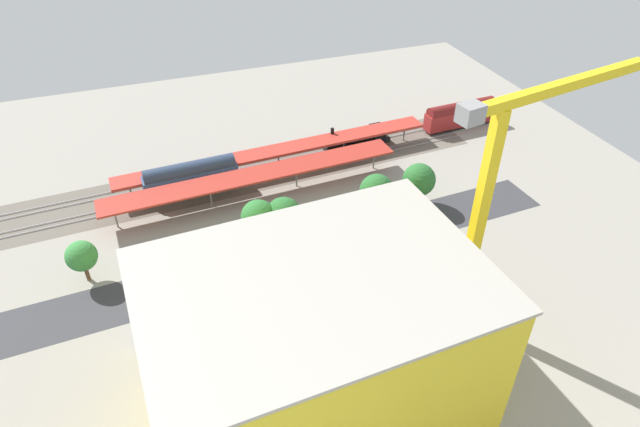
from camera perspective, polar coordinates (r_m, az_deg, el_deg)
name	(u,v)px	position (r m, az deg, el deg)	size (l,w,h in m)	color
ground_plane	(280,247)	(87.94, -4.20, -3.47)	(148.24, 148.24, 0.00)	gray
rail_bed	(245,174)	(106.19, -7.80, 4.06)	(92.65, 13.40, 0.01)	#665E54
street_asphalt	(285,258)	(85.93, -3.68, -4.57)	(92.65, 9.00, 0.01)	#38383D
track_rails	(245,173)	(106.10, -7.81, 4.14)	(92.54, 11.54, 0.12)	#9E9EA8
platform_canopy_near	(254,175)	(97.59, -6.89, 3.95)	(53.34, 7.97, 4.50)	#A82D23
platform_canopy_far	(278,150)	(105.73, -4.36, 6.53)	(61.79, 7.38, 4.02)	#B73328
locomotive	(357,138)	(114.01, 3.90, 7.84)	(14.36, 3.51, 5.17)	black
passenger_coach	(460,114)	(124.32, 14.34, 9.94)	(16.66, 3.69, 5.86)	black
freight_coach_far	(191,177)	(101.00, -13.24, 3.72)	(16.92, 3.90, 6.24)	black
parked_car_0	(411,238)	(89.47, 9.43, -2.48)	(4.55, 2.01, 1.80)	black
parked_car_1	(371,247)	(86.83, 5.35, -3.50)	(4.11, 1.78, 1.70)	black
parked_car_2	(327,261)	(83.90, 0.71, -4.98)	(4.18, 1.77, 1.77)	black
parked_car_3	(280,272)	(82.48, -4.11, -6.05)	(4.53, 2.09, 1.58)	black
construction_building	(316,345)	(61.18, -0.43, -13.50)	(34.27, 23.79, 18.91)	yellow
construction_roof_slab	(315,280)	(54.15, -0.47, -6.91)	(34.87, 24.39, 0.40)	#ADA89E
tower_crane	(499,192)	(68.47, 18.09, 2.15)	(28.14, 6.43, 32.62)	gray
box_truck_0	(175,324)	(76.22, -14.83, -10.98)	(10.30, 2.74, 3.28)	black
box_truck_1	(292,281)	(79.49, -2.93, -6.95)	(8.45, 2.76, 3.59)	black
box_truck_2	(257,300)	(77.17, -6.59, -8.88)	(9.62, 2.74, 3.53)	black
street_tree_0	(258,217)	(85.47, -6.40, -0.36)	(5.47, 5.47, 8.16)	brown
street_tree_1	(279,221)	(86.93, -4.28, -0.74)	(4.03, 4.03, 5.93)	brown
street_tree_2	(81,256)	(86.05, -23.49, -4.07)	(4.52, 4.52, 6.90)	brown
street_tree_3	(419,180)	(95.89, 10.22, 3.46)	(5.70, 5.70, 7.85)	brown
street_tree_4	(284,215)	(86.16, -3.77, -0.15)	(5.70, 5.70, 7.91)	brown
street_tree_5	(377,191)	(91.83, 5.89, 2.34)	(5.77, 5.77, 7.98)	brown
traffic_light	(139,291)	(77.79, -18.21, -7.68)	(0.50, 0.36, 6.69)	#333333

